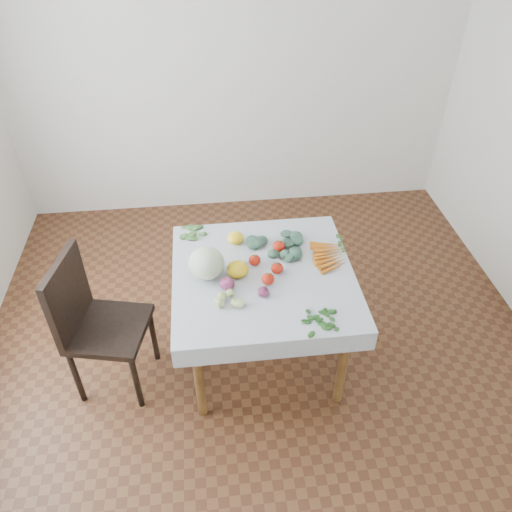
{
  "coord_description": "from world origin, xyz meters",
  "views": [
    {
      "loc": [
        -0.31,
        -2.32,
        2.8
      ],
      "look_at": [
        -0.03,
        0.1,
        0.82
      ],
      "focal_mm": 35.0,
      "sensor_mm": 36.0,
      "label": 1
    }
  ],
  "objects_px": {
    "table": "(263,285)",
    "heirloom_back": "(236,238)",
    "chair": "(92,318)",
    "carrot_bunch": "(330,255)",
    "cabbage": "(206,263)"
  },
  "relations": [
    {
      "from": "chair",
      "to": "heirloom_back",
      "type": "relative_size",
      "value": 9.13
    },
    {
      "from": "table",
      "to": "chair",
      "type": "bearing_deg",
      "value": -175.37
    },
    {
      "from": "cabbage",
      "to": "carrot_bunch",
      "type": "relative_size",
      "value": 0.66
    },
    {
      "from": "chair",
      "to": "cabbage",
      "type": "distance_m",
      "value": 0.78
    },
    {
      "from": "table",
      "to": "heirloom_back",
      "type": "relative_size",
      "value": 9.09
    },
    {
      "from": "table",
      "to": "heirloom_back",
      "type": "height_order",
      "value": "heirloom_back"
    },
    {
      "from": "chair",
      "to": "heirloom_back",
      "type": "height_order",
      "value": "chair"
    },
    {
      "from": "chair",
      "to": "cabbage",
      "type": "bearing_deg",
      "value": 8.31
    },
    {
      "from": "chair",
      "to": "carrot_bunch",
      "type": "bearing_deg",
      "value": 7.35
    },
    {
      "from": "cabbage",
      "to": "heirloom_back",
      "type": "distance_m",
      "value": 0.38
    },
    {
      "from": "table",
      "to": "chair",
      "type": "relative_size",
      "value": 1.0
    },
    {
      "from": "chair",
      "to": "cabbage",
      "type": "relative_size",
      "value": 4.58
    },
    {
      "from": "carrot_bunch",
      "to": "table",
      "type": "bearing_deg",
      "value": -166.3
    },
    {
      "from": "chair",
      "to": "carrot_bunch",
      "type": "distance_m",
      "value": 1.54
    },
    {
      "from": "table",
      "to": "carrot_bunch",
      "type": "height_order",
      "value": "carrot_bunch"
    }
  ]
}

